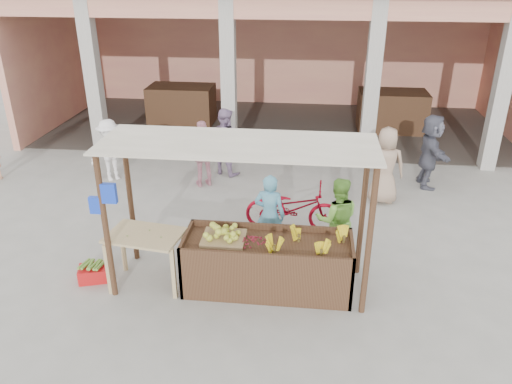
# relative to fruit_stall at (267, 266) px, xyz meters

# --- Properties ---
(ground) EXTENTS (60.00, 60.00, 0.00)m
(ground) POSITION_rel_fruit_stall_xyz_m (-0.50, 0.00, -0.40)
(ground) COLOR gray
(ground) RESTS_ON ground
(market_building) EXTENTS (14.40, 6.40, 4.20)m
(market_building) POSITION_rel_fruit_stall_xyz_m (-0.45, 8.93, 2.30)
(market_building) COLOR #E89E79
(market_building) RESTS_ON ground
(fruit_stall) EXTENTS (2.60, 0.95, 0.80)m
(fruit_stall) POSITION_rel_fruit_stall_xyz_m (0.00, 0.00, 0.00)
(fruit_stall) COLOR #503420
(fruit_stall) RESTS_ON ground
(stall_awning) EXTENTS (4.09, 1.35, 2.39)m
(stall_awning) POSITION_rel_fruit_stall_xyz_m (-0.51, 0.06, 1.58)
(stall_awning) COLOR #503420
(stall_awning) RESTS_ON ground
(banana_heap) EXTENTS (1.18, 0.65, 0.22)m
(banana_heap) POSITION_rel_fruit_stall_xyz_m (0.61, -0.02, 0.51)
(banana_heap) COLOR yellow
(banana_heap) RESTS_ON fruit_stall
(melon_tray) EXTENTS (0.66, 0.58, 0.18)m
(melon_tray) POSITION_rel_fruit_stall_xyz_m (-0.69, 0.04, 0.49)
(melon_tray) COLOR olive
(melon_tray) RESTS_ON fruit_stall
(berry_heap) EXTENTS (0.48, 0.39, 0.15)m
(berry_heap) POSITION_rel_fruit_stall_xyz_m (-0.22, -0.03, 0.48)
(berry_heap) COLOR maroon
(berry_heap) RESTS_ON fruit_stall
(side_table) EXTENTS (1.22, 0.91, 0.91)m
(side_table) POSITION_rel_fruit_stall_xyz_m (-1.90, -0.11, 0.37)
(side_table) COLOR tan
(side_table) RESTS_ON ground
(papaya_pile) EXTENTS (0.67, 0.38, 0.19)m
(papaya_pile) POSITION_rel_fruit_stall_xyz_m (-1.90, -0.11, 0.61)
(papaya_pile) COLOR #438D2E
(papaya_pile) RESTS_ON side_table
(red_crate) EXTENTS (0.54, 0.46, 0.24)m
(red_crate) POSITION_rel_fruit_stall_xyz_m (-2.83, -0.11, -0.28)
(red_crate) COLOR red
(red_crate) RESTS_ON ground
(plantain_bundle) EXTENTS (0.39, 0.27, 0.08)m
(plantain_bundle) POSITION_rel_fruit_stall_xyz_m (-2.83, -0.11, -0.12)
(plantain_bundle) COLOR olive
(plantain_bundle) RESTS_ON red_crate
(produce_sacks) EXTENTS (0.85, 0.80, 0.65)m
(produce_sacks) POSITION_rel_fruit_stall_xyz_m (2.20, 5.22, -0.08)
(produce_sacks) COLOR maroon
(produce_sacks) RESTS_ON ground
(vendor_blue) EXTENTS (0.66, 0.53, 1.60)m
(vendor_blue) POSITION_rel_fruit_stall_xyz_m (-0.06, 1.04, 0.40)
(vendor_blue) COLOR #57A2C1
(vendor_blue) RESTS_ON ground
(vendor_green) EXTENTS (0.80, 0.50, 1.61)m
(vendor_green) POSITION_rel_fruit_stall_xyz_m (1.08, 0.97, 0.40)
(vendor_green) COLOR #6FAF3F
(vendor_green) RESTS_ON ground
(motorcycle) EXTENTS (0.71, 1.93, 1.00)m
(motorcycle) POSITION_rel_fruit_stall_xyz_m (0.32, 1.91, 0.10)
(motorcycle) COLOR maroon
(motorcycle) RESTS_ON ground
(shopper_a) EXTENTS (1.11, 1.03, 1.59)m
(shopper_a) POSITION_rel_fruit_stall_xyz_m (-4.03, 3.90, 0.39)
(shopper_a) COLOR white
(shopper_a) RESTS_ON ground
(shopper_b) EXTENTS (1.10, 0.90, 1.65)m
(shopper_b) POSITION_rel_fruit_stall_xyz_m (-1.80, 3.81, 0.42)
(shopper_b) COLOR #D08999
(shopper_b) RESTS_ON ground
(shopper_c) EXTENTS (0.88, 0.57, 1.83)m
(shopper_c) POSITION_rel_fruit_stall_xyz_m (2.17, 3.40, 0.52)
(shopper_c) COLOR tan
(shopper_c) RESTS_ON ground
(shopper_d) EXTENTS (0.73, 1.67, 1.78)m
(shopper_d) POSITION_rel_fruit_stall_xyz_m (3.28, 4.37, 0.49)
(shopper_d) COLOR #535361
(shopper_d) RESTS_ON ground
(shopper_f) EXTENTS (1.00, 0.84, 1.77)m
(shopper_f) POSITION_rel_fruit_stall_xyz_m (-1.45, 4.60, 0.49)
(shopper_f) COLOR #977CA2
(shopper_f) RESTS_ON ground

